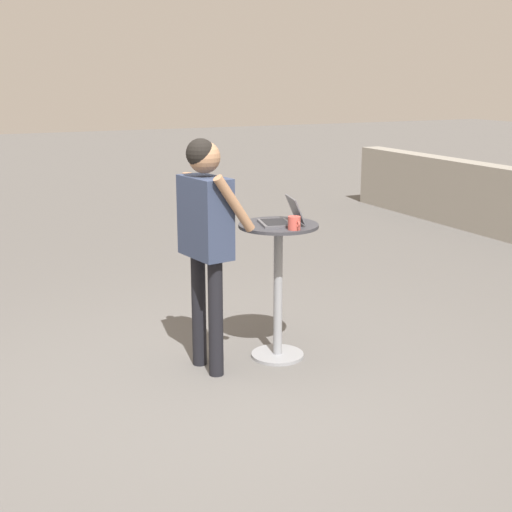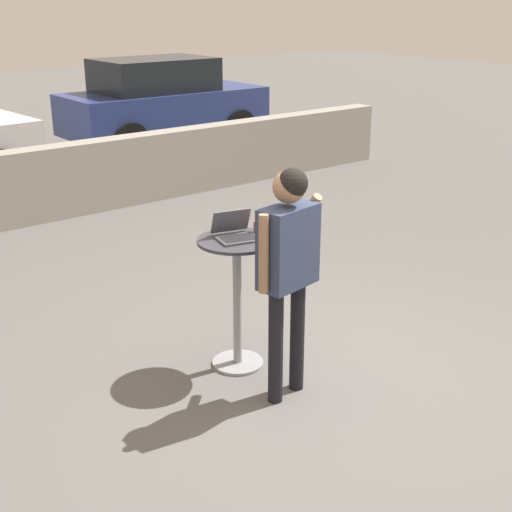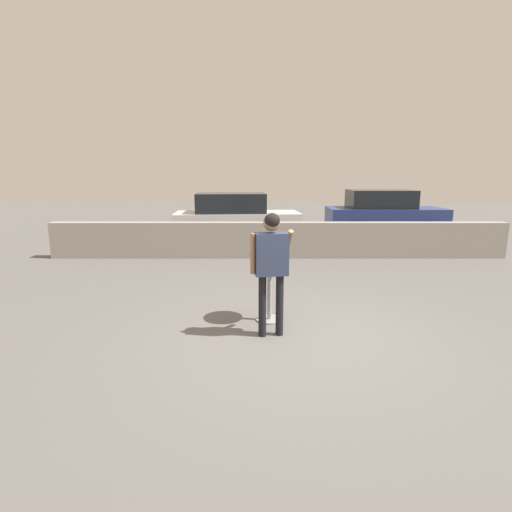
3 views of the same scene
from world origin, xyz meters
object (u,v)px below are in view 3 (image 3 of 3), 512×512
Objects in this scene: parked_car_near_street at (235,218)px; coffee_mug at (285,250)px; standing_person at (271,258)px; parked_car_further_down at (383,214)px; cafe_table at (269,278)px; laptop at (270,250)px.

coffee_mug is at bearing -81.20° from parked_car_near_street.
parked_car_near_street is (-0.90, 7.95, -0.31)m from standing_person.
parked_car_near_street is at bearing -172.09° from parked_car_further_down.
parked_car_near_street is at bearing 96.47° from standing_person.
parked_car_further_down reaches higher than parked_car_near_street.
standing_person is at bearing -110.98° from coffee_mug.
parked_car_further_down is at bearing 63.68° from standing_person.
parked_car_further_down reaches higher than cafe_table.
standing_person is at bearing -116.32° from parked_car_further_down.
cafe_table is 9.14m from parked_car_further_down.
standing_person is at bearing -83.53° from parked_car_near_street.
cafe_table is at bearing -177.66° from coffee_mug.
laptop is at bearing -117.99° from parked_car_further_down.
cafe_table is 0.27× the size of parked_car_further_down.
cafe_table is 8.33× the size of coffee_mug.
parked_car_near_street is at bearing 96.99° from cafe_table.
standing_person is (0.00, -0.60, 0.45)m from cafe_table.
laptop is at bearing -82.89° from parked_car_near_street.
parked_car_near_street is at bearing 98.80° from coffee_mug.
laptop is at bearing 88.86° from standing_person.
cafe_table is at bearing 90.03° from standing_person.
standing_person reaches higher than laptop.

